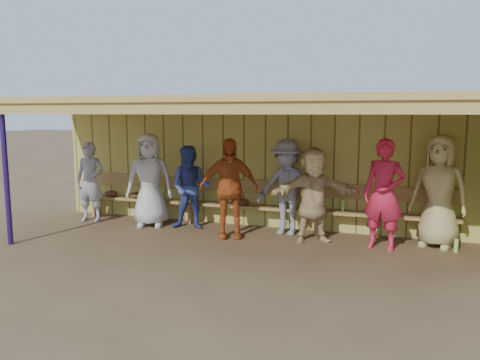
% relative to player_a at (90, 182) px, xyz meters
% --- Properties ---
extents(ground, '(90.00, 90.00, 0.00)m').
position_rel_player_a_xyz_m(ground, '(3.36, -0.55, -0.83)').
color(ground, brown).
rests_on(ground, ground).
extents(player_a, '(0.66, 0.50, 1.66)m').
position_rel_player_a_xyz_m(player_a, '(0.00, 0.00, 0.00)').
color(player_a, '#9F9CA4').
rests_on(player_a, ground).
extents(player_b, '(1.05, 0.85, 1.86)m').
position_rel_player_a_xyz_m(player_b, '(1.39, 0.02, 0.10)').
color(player_b, silver).
rests_on(player_b, ground).
extents(player_c, '(0.90, 0.76, 1.62)m').
position_rel_player_a_xyz_m(player_c, '(2.26, 0.08, -0.02)').
color(player_c, '#374B99').
rests_on(player_c, ground).
extents(player_d, '(1.15, 0.79, 1.81)m').
position_rel_player_a_xyz_m(player_d, '(3.19, -0.31, 0.07)').
color(player_d, '#B7501D').
rests_on(player_d, ground).
extents(player_e, '(1.21, 0.77, 1.78)m').
position_rel_player_a_xyz_m(player_e, '(4.13, 0.26, 0.06)').
color(player_e, gray).
rests_on(player_e, ground).
extents(player_f, '(1.62, 1.08, 1.67)m').
position_rel_player_a_xyz_m(player_f, '(4.68, -0.07, 0.01)').
color(player_f, '#DBBA7B').
rests_on(player_f, ground).
extents(player_g, '(0.75, 0.58, 1.85)m').
position_rel_player_a_xyz_m(player_g, '(5.86, -0.18, 0.09)').
color(player_g, red).
rests_on(player_g, ground).
extents(player_h, '(1.08, 0.88, 1.90)m').
position_rel_player_a_xyz_m(player_h, '(6.73, 0.26, 0.12)').
color(player_h, tan).
rests_on(player_h, ground).
extents(dugout_structure, '(8.80, 3.20, 2.50)m').
position_rel_player_a_xyz_m(dugout_structure, '(3.75, 0.14, 0.86)').
color(dugout_structure, '#C1B852').
rests_on(dugout_structure, ground).
extents(bench, '(7.60, 0.34, 0.93)m').
position_rel_player_a_xyz_m(bench, '(3.36, 0.57, -0.30)').
color(bench, '#AE884A').
rests_on(bench, ground).
extents(dugout_equipment, '(7.02, 0.62, 0.80)m').
position_rel_player_a_xyz_m(dugout_equipment, '(2.25, 0.44, -0.34)').
color(dugout_equipment, orange).
rests_on(dugout_equipment, ground).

